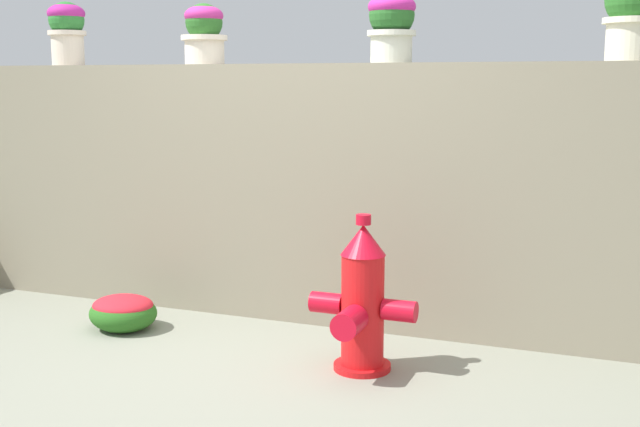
% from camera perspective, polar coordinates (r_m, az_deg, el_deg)
% --- Properties ---
extents(ground_plane, '(24.00, 24.00, 0.00)m').
position_cam_1_polar(ground_plane, '(4.13, -6.99, -11.00)').
color(ground_plane, gray).
extents(stone_wall, '(6.62, 0.36, 1.53)m').
position_cam_1_polar(stone_wall, '(4.87, -1.26, 1.50)').
color(stone_wall, gray).
rests_on(stone_wall, ground).
extents(potted_plant_1, '(0.25, 0.25, 0.42)m').
position_cam_1_polar(potted_plant_1, '(5.74, -17.48, 12.41)').
color(potted_plant_1, beige).
rests_on(potted_plant_1, stone_wall).
extents(potted_plant_2, '(0.28, 0.28, 0.37)m').
position_cam_1_polar(potted_plant_2, '(5.09, -8.20, 12.66)').
color(potted_plant_2, silver).
rests_on(potted_plant_2, stone_wall).
extents(potted_plant_3, '(0.27, 0.27, 0.39)m').
position_cam_1_polar(potted_plant_3, '(4.64, 5.09, 13.35)').
color(potted_plant_3, silver).
rests_on(potted_plant_3, stone_wall).
extents(potted_plant_4, '(0.29, 0.29, 0.45)m').
position_cam_1_polar(potted_plant_4, '(4.49, 21.23, 13.38)').
color(potted_plant_4, beige).
rests_on(potted_plant_4, stone_wall).
extents(fire_hydrant, '(0.55, 0.43, 0.79)m').
position_cam_1_polar(fire_hydrant, '(4.01, 2.98, -6.33)').
color(fire_hydrant, red).
rests_on(fire_hydrant, ground).
extents(flower_bush_left, '(0.40, 0.36, 0.21)m').
position_cam_1_polar(flower_bush_left, '(4.86, -13.76, -6.72)').
color(flower_bush_left, '#29651E').
rests_on(flower_bush_left, ground).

